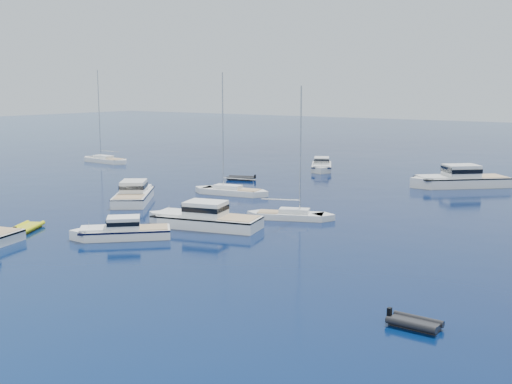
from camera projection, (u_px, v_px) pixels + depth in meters
ground at (46, 296)px, 36.78m from camera, size 400.00×400.00×0.00m
motor_cruiser_left at (122, 238)px, 50.70m from camera, size 7.85×7.74×2.22m
motor_cruiser_centre at (204, 227)px, 54.68m from camera, size 11.49×6.02×2.89m
motor_cruiser_far_l at (134, 201)px, 67.06m from camera, size 9.06×10.58×2.82m
motor_cruiser_distant at (459, 187)px, 76.66m from camera, size 12.07×11.72×3.38m
motor_cruiser_horizon at (321, 170)px, 91.56m from camera, size 6.81×9.36×2.40m
sailboat_mid_l at (231, 194)px, 71.20m from camera, size 9.79×4.20×13.96m
sailboat_centre at (291, 219)px, 58.08m from camera, size 8.67×5.36×12.47m
sailboat_far_l at (105, 162)px, 101.06m from camera, size 10.32×3.10×15.01m
tender_yellow at (26, 230)px, 53.42m from camera, size 3.73×4.42×0.95m
tender_grey_near at (414, 327)px, 31.94m from camera, size 2.77×1.64×0.95m
tender_grey_far at (241, 180)px, 82.20m from camera, size 4.24×3.24×0.95m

